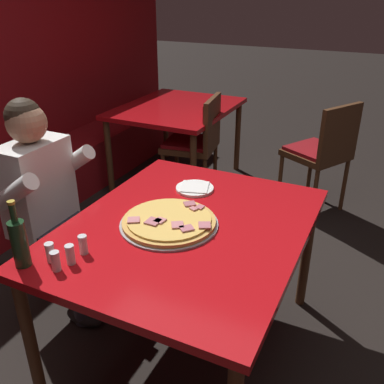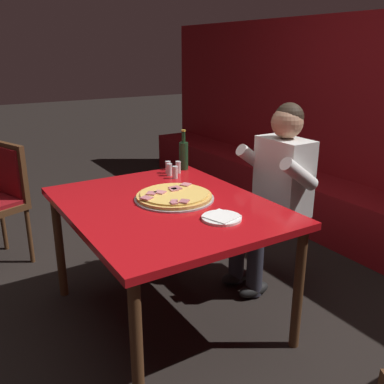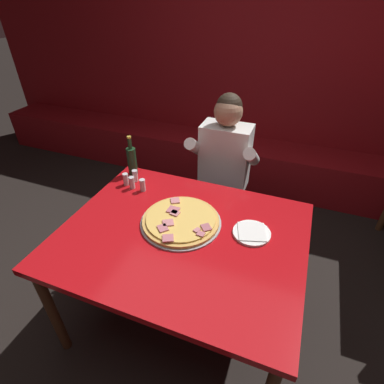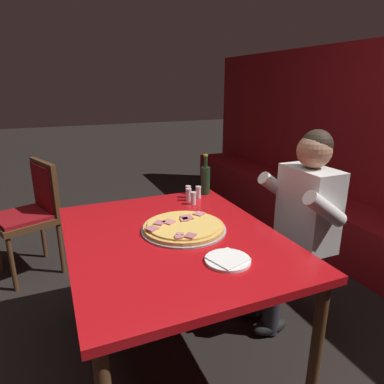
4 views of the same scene
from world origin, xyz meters
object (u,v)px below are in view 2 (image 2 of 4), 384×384
at_px(beer_bottle, 184,155).
at_px(shaker_oregano, 169,170).
at_px(plate_white_paper, 222,218).
at_px(pizza, 174,196).
at_px(main_dining_table, 166,215).
at_px(shaker_parmesan, 178,168).
at_px(shaker_black_pepper, 168,168).
at_px(diner_seated_blue_shirt, 273,188).
at_px(shaker_red_pepper_flakes, 175,173).

bearing_deg(beer_bottle, shaker_oregano, -61.57).
xyz_separation_m(plate_white_paper, shaker_oregano, (-0.85, 0.16, 0.03)).
bearing_deg(pizza, beer_bottle, 144.51).
xyz_separation_m(main_dining_table, pizza, (-0.04, 0.08, 0.09)).
height_order(shaker_parmesan, shaker_oregano, same).
xyz_separation_m(shaker_black_pepper, diner_seated_blue_shirt, (0.53, 0.52, -0.10)).
xyz_separation_m(plate_white_paper, shaker_parmesan, (-0.87, 0.24, 0.03)).
relative_size(shaker_parmesan, shaker_oregano, 1.00).
xyz_separation_m(beer_bottle, shaker_oregano, (0.09, -0.17, -0.07)).
relative_size(main_dining_table, shaker_oregano, 15.60).
xyz_separation_m(beer_bottle, shaker_black_pepper, (0.03, -0.15, -0.07)).
height_order(shaker_black_pepper, diner_seated_blue_shirt, diner_seated_blue_shirt).
distance_m(shaker_parmesan, shaker_oregano, 0.09).
distance_m(beer_bottle, shaker_parmesan, 0.13).
xyz_separation_m(beer_bottle, shaker_red_pepper_flakes, (0.17, -0.17, -0.07)).
height_order(shaker_red_pepper_flakes, diner_seated_blue_shirt, diner_seated_blue_shirt).
xyz_separation_m(plate_white_paper, beer_bottle, (-0.94, 0.33, 0.10)).
relative_size(main_dining_table, pizza, 2.86).
bearing_deg(shaker_red_pepper_flakes, pizza, -30.37).
relative_size(main_dining_table, shaker_parmesan, 15.60).
xyz_separation_m(main_dining_table, plate_white_paper, (0.36, 0.13, 0.08)).
bearing_deg(main_dining_table, shaker_black_pepper, 150.18).
height_order(shaker_parmesan, shaker_red_pepper_flakes, same).
distance_m(shaker_black_pepper, diner_seated_blue_shirt, 0.75).
distance_m(plate_white_paper, diner_seated_blue_shirt, 0.80).
height_order(pizza, diner_seated_blue_shirt, diner_seated_blue_shirt).
bearing_deg(shaker_parmesan, shaker_black_pepper, -121.28).
height_order(beer_bottle, shaker_red_pepper_flakes, beer_bottle).
relative_size(beer_bottle, shaker_oregano, 3.40).
distance_m(beer_bottle, shaker_red_pepper_flakes, 0.25).
relative_size(plate_white_paper, shaker_parmesan, 2.44).
bearing_deg(shaker_oregano, diner_seated_blue_shirt, 49.10).
distance_m(beer_bottle, shaker_oregano, 0.20).
bearing_deg(diner_seated_blue_shirt, beer_bottle, -146.36).
distance_m(main_dining_table, diner_seated_blue_shirt, 0.83).
height_order(shaker_black_pepper, shaker_parmesan, same).
relative_size(main_dining_table, diner_seated_blue_shirt, 1.05).
bearing_deg(plate_white_paper, main_dining_table, -159.99).
bearing_deg(shaker_black_pepper, plate_white_paper, -11.20).
relative_size(plate_white_paper, shaker_oregano, 2.44).
relative_size(pizza, shaker_parmesan, 5.45).
distance_m(plate_white_paper, shaker_black_pepper, 0.93).
relative_size(main_dining_table, beer_bottle, 4.59).
relative_size(shaker_parmesan, diner_seated_blue_shirt, 0.07).
relative_size(pizza, shaker_oregano, 5.45).
bearing_deg(plate_white_paper, diner_seated_blue_shirt, 118.36).
xyz_separation_m(shaker_parmesan, shaker_red_pepper_flakes, (0.11, -0.08, 0.00)).
relative_size(beer_bottle, diner_seated_blue_shirt, 0.23).
xyz_separation_m(main_dining_table, diner_seated_blue_shirt, (-0.01, 0.83, 0.01)).
distance_m(shaker_black_pepper, shaker_parmesan, 0.07).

